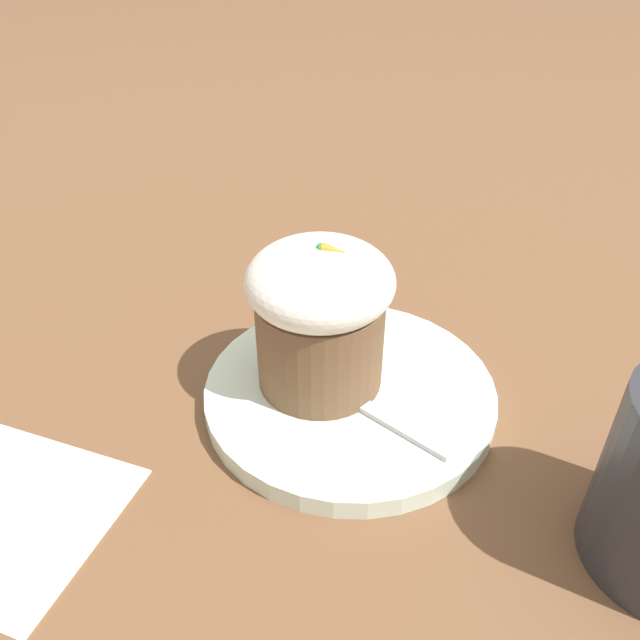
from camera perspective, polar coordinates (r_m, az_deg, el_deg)
ground_plane at (r=0.44m, az=2.69°, el=-7.34°), size 4.00×4.00×0.00m
dessert_plate at (r=0.44m, az=2.72°, el=-6.65°), size 0.20×0.20×0.01m
carrot_cake at (r=0.40m, az=0.00°, el=0.65°), size 0.10×0.10×0.11m
spoon at (r=0.42m, az=1.85°, el=-6.50°), size 0.12×0.07×0.01m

